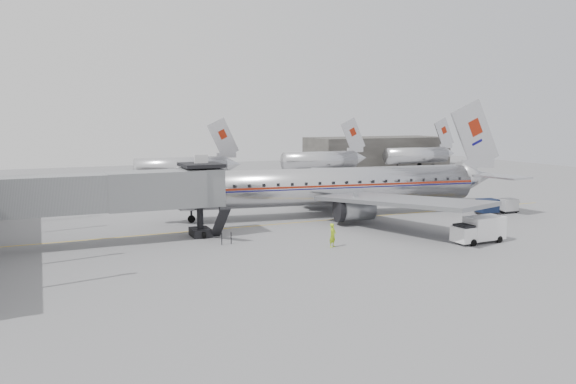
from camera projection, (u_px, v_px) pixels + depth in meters
name	position (u px, v px, depth m)	size (l,w,h in m)	color
ground	(314.00, 235.00, 49.41)	(160.00, 160.00, 0.00)	slate
hangar	(377.00, 151.00, 121.42)	(30.00, 12.00, 6.00)	#33312E
apron_line	(314.00, 221.00, 56.05)	(0.15, 60.00, 0.01)	gold
jet_bridge	(111.00, 193.00, 45.50)	(21.00, 6.20, 7.10)	slate
distant_aircraft_near	(182.00, 167.00, 86.40)	(16.39, 3.20, 10.26)	silver
distant_aircraft_mid	(321.00, 160.00, 100.44)	(16.39, 3.20, 10.26)	silver
distant_aircraft_far	(417.00, 155.00, 113.68)	(16.39, 3.20, 10.26)	silver
airliner	(338.00, 186.00, 59.04)	(39.05, 35.97, 12.38)	silver
service_van	(479.00, 229.00, 46.33)	(4.63, 1.97, 2.15)	white
baggage_cart_navy	(487.00, 206.00, 59.75)	(2.27, 1.83, 1.65)	black
baggage_cart_white	(508.00, 205.00, 60.90)	(1.94, 1.48, 1.53)	#BBBBBD
ramp_worker	(333.00, 235.00, 44.72)	(0.70, 0.46, 1.92)	#A6D218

